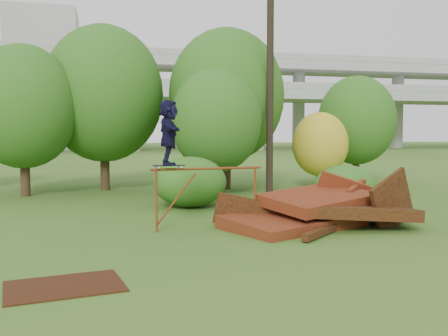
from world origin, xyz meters
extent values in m
plane|color=#2D5116|center=(0.00, 0.00, 0.00)|extent=(240.00, 240.00, 0.00)
cube|color=#4A190D|center=(1.08, 1.90, 0.18)|extent=(4.15, 3.43, 0.59)
cube|color=black|center=(2.58, 1.60, 0.42)|extent=(3.36, 2.41, 0.61)
cube|color=#4A190D|center=(1.88, 2.10, 0.70)|extent=(3.48, 2.96, 0.62)
cube|color=black|center=(3.68, 1.40, 0.65)|extent=(1.79, 0.87, 1.85)
cube|color=#4A190D|center=(2.88, 2.90, 0.55)|extent=(1.65, 1.01, 1.75)
cube|color=black|center=(-0.12, 2.30, 0.35)|extent=(1.79, 0.50, 1.17)
cube|color=black|center=(1.38, 0.70, 0.12)|extent=(1.67, 1.53, 0.17)
cube|color=#4A190D|center=(3.28, 2.60, 0.95)|extent=(1.11, 1.13, 0.35)
cylinder|color=maroon|center=(-2.53, 2.07, 0.79)|extent=(0.06, 0.06, 1.58)
cylinder|color=maroon|center=(0.12, 2.29, 0.79)|extent=(0.06, 0.06, 1.58)
cylinder|color=maroon|center=(-1.20, 2.18, 1.58)|extent=(2.96, 0.31, 0.06)
cube|color=black|center=(-2.20, 2.10, 1.68)|extent=(0.81, 0.28, 0.03)
cylinder|color=beige|center=(-2.48, 1.99, 1.64)|extent=(0.06, 0.03, 0.06)
cylinder|color=beige|center=(-2.49, 2.16, 1.64)|extent=(0.06, 0.03, 0.06)
cylinder|color=beige|center=(-1.91, 2.04, 1.64)|extent=(0.06, 0.03, 0.06)
cylinder|color=beige|center=(-1.92, 2.21, 1.64)|extent=(0.06, 0.03, 0.06)
imported|color=black|center=(-2.20, 2.10, 2.51)|extent=(0.62, 1.56, 1.64)
cube|color=#32180A|center=(-4.44, -2.09, 0.01)|extent=(2.03, 1.61, 0.03)
cylinder|color=black|center=(-6.85, 10.53, 0.97)|extent=(0.37, 0.37, 1.95)
ellipsoid|color=#2B5617|center=(-6.85, 10.53, 3.53)|extent=(4.23, 4.23, 4.86)
cylinder|color=black|center=(-3.77, 11.97, 1.14)|extent=(0.39, 0.39, 2.27)
ellipsoid|color=#2B5617|center=(-3.77, 11.97, 4.20)|extent=(5.14, 5.14, 5.92)
cylinder|color=black|center=(0.50, 8.75, 0.82)|extent=(0.34, 0.34, 1.64)
ellipsoid|color=#2B5617|center=(0.50, 8.75, 2.99)|extent=(3.58, 3.58, 4.11)
cylinder|color=black|center=(1.52, 11.22, 1.12)|extent=(0.39, 0.39, 2.24)
ellipsoid|color=#2B5617|center=(1.52, 11.22, 4.16)|extent=(5.13, 5.13, 5.90)
cylinder|color=black|center=(5.56, 10.18, 0.53)|extent=(0.29, 0.29, 1.07)
ellipsoid|color=#A58C19|center=(5.56, 10.18, 2.00)|extent=(2.48, 2.48, 2.86)
cylinder|color=black|center=(8.18, 11.78, 0.85)|extent=(0.35, 0.35, 1.71)
ellipsoid|color=#2B5617|center=(8.18, 11.78, 3.12)|extent=(3.76, 3.76, 4.32)
ellipsoid|color=#2B5617|center=(-1.00, 6.10, 0.86)|extent=(2.47, 2.28, 1.71)
ellipsoid|color=#2B5617|center=(3.86, 4.44, 0.73)|extent=(2.07, 1.90, 1.47)
cylinder|color=black|center=(2.75, 8.87, 4.48)|extent=(0.28, 0.28, 8.96)
cube|color=gray|center=(0.00, 60.00, 8.00)|extent=(160.00, 9.00, 1.40)
cube|color=gray|center=(0.00, 66.00, 13.00)|extent=(160.00, 9.00, 1.40)
cylinder|color=gray|center=(0.00, 60.00, 4.00)|extent=(2.20, 2.20, 8.00)
cylinder|color=gray|center=(18.00, 60.00, 4.00)|extent=(2.20, 2.20, 8.00)
cube|color=#9E9E99|center=(-16.00, 102.00, 14.00)|extent=(14.00, 14.00, 28.00)
camera|label=1|loc=(-3.77, -10.39, 2.49)|focal=40.00mm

